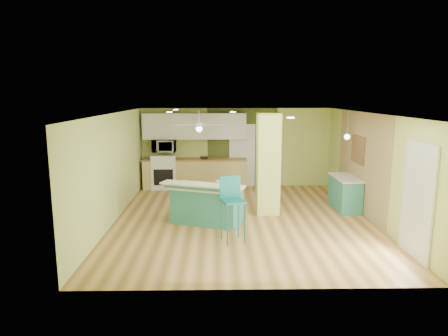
{
  "coord_description": "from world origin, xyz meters",
  "views": [
    {
      "loc": [
        -0.61,
        -9.13,
        2.92
      ],
      "look_at": [
        -0.44,
        0.4,
        1.16
      ],
      "focal_mm": 32.0,
      "sensor_mm": 36.0,
      "label": 1
    }
  ],
  "objects_px": {
    "peninsula": "(207,203)",
    "canister": "(218,184)",
    "side_counter": "(345,193)",
    "bar_stool": "(232,198)",
    "fruit_bowl": "(204,158)"
  },
  "relations": [
    {
      "from": "peninsula",
      "to": "bar_stool",
      "type": "height_order",
      "value": "bar_stool"
    },
    {
      "from": "peninsula",
      "to": "canister",
      "type": "relative_size",
      "value": 13.48
    },
    {
      "from": "fruit_bowl",
      "to": "canister",
      "type": "relative_size",
      "value": 1.96
    },
    {
      "from": "side_counter",
      "to": "fruit_bowl",
      "type": "distance_m",
      "value": 4.41
    },
    {
      "from": "peninsula",
      "to": "bar_stool",
      "type": "relative_size",
      "value": 1.5
    },
    {
      "from": "side_counter",
      "to": "fruit_bowl",
      "type": "height_order",
      "value": "fruit_bowl"
    },
    {
      "from": "bar_stool",
      "to": "fruit_bowl",
      "type": "distance_m",
      "value": 4.59
    },
    {
      "from": "bar_stool",
      "to": "canister",
      "type": "distance_m",
      "value": 1.11
    },
    {
      "from": "bar_stool",
      "to": "fruit_bowl",
      "type": "relative_size",
      "value": 4.61
    },
    {
      "from": "side_counter",
      "to": "canister",
      "type": "distance_m",
      "value": 3.51
    },
    {
      "from": "peninsula",
      "to": "side_counter",
      "type": "height_order",
      "value": "peninsula"
    },
    {
      "from": "bar_stool",
      "to": "canister",
      "type": "bearing_deg",
      "value": 86.42
    },
    {
      "from": "canister",
      "to": "side_counter",
      "type": "bearing_deg",
      "value": 19.2
    },
    {
      "from": "side_counter",
      "to": "canister",
      "type": "bearing_deg",
      "value": -160.8
    },
    {
      "from": "side_counter",
      "to": "canister",
      "type": "relative_size",
      "value": 8.95
    }
  ]
}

